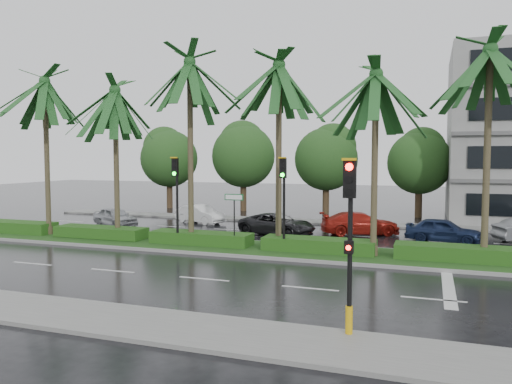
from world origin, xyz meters
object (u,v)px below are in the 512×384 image
(car_darkgrey, at_px, (277,224))
(car_blue, at_px, (443,230))
(signal_near, at_px, (350,239))
(car_white, at_px, (200,214))
(signal_median_left, at_px, (176,188))
(car_silver, at_px, (115,217))
(car_red, at_px, (360,223))
(street_sign, at_px, (234,207))

(car_darkgrey, bearing_deg, car_blue, -72.83)
(signal_near, xyz_separation_m, car_white, (-13.00, 18.56, -1.89))
(signal_near, distance_m, car_darkgrey, 16.74)
(car_white, height_order, car_darkgrey, car_darkgrey)
(signal_median_left, height_order, car_silver, signal_median_left)
(signal_near, relative_size, car_white, 1.17)
(signal_median_left, bearing_deg, car_darkgrey, 58.12)
(car_darkgrey, bearing_deg, car_white, 77.73)
(signal_median_left, bearing_deg, signal_near, -44.09)
(car_blue, bearing_deg, car_red, 81.69)
(car_silver, xyz_separation_m, car_blue, (20.00, 0.53, 0.03))
(car_white, bearing_deg, street_sign, -125.57)
(car_red, bearing_deg, car_blue, -126.93)
(signal_near, bearing_deg, car_blue, 81.00)
(car_darkgrey, bearing_deg, signal_median_left, 162.37)
(signal_near, height_order, car_red, signal_near)
(car_white, distance_m, car_red, 11.11)
(street_sign, distance_m, car_red, 8.85)
(signal_median_left, height_order, car_darkgrey, signal_median_left)
(signal_median_left, xyz_separation_m, car_white, (-3.00, 8.87, -2.38))
(car_blue, bearing_deg, car_white, 87.08)
(signal_near, distance_m, car_silver, 23.29)
(car_blue, bearing_deg, car_darkgrey, 100.19)
(street_sign, distance_m, car_blue, 11.28)
(car_red, bearing_deg, car_darkgrey, 89.49)
(car_silver, relative_size, car_darkgrey, 0.81)
(street_sign, relative_size, car_darkgrey, 0.58)
(signal_median_left, distance_m, car_red, 11.11)
(car_blue, bearing_deg, signal_near, 178.26)
(car_silver, bearing_deg, signal_near, -107.09)
(signal_median_left, relative_size, street_sign, 1.68)
(signal_near, xyz_separation_m, street_sign, (-7.00, 9.87, -0.38))
(car_silver, distance_m, car_blue, 20.01)
(car_white, xyz_separation_m, car_darkgrey, (6.50, -3.24, 0.01))
(car_red, bearing_deg, signal_median_left, 111.18)
(signal_near, bearing_deg, signal_median_left, 135.91)
(car_silver, relative_size, car_blue, 0.96)
(signal_median_left, bearing_deg, car_red, 42.54)
(car_red, bearing_deg, car_white, 60.72)
(car_silver, distance_m, car_white, 5.59)
(street_sign, relative_size, car_red, 0.57)
(signal_near, distance_m, street_sign, 12.11)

